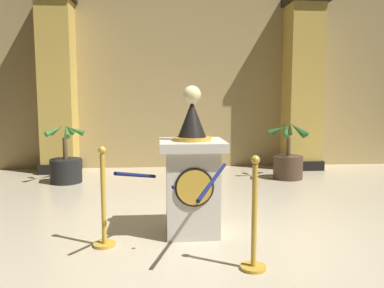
# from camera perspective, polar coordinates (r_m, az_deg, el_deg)

# --- Properties ---
(ground_plane) EXTENTS (10.54, 10.54, 0.00)m
(ground_plane) POSITION_cam_1_polar(r_m,az_deg,el_deg) (4.60, 1.91, -13.08)
(ground_plane) COLOR beige
(back_wall) EXTENTS (10.54, 0.16, 3.80)m
(back_wall) POSITION_cam_1_polar(r_m,az_deg,el_deg) (8.79, -1.47, 9.07)
(back_wall) COLOR tan
(back_wall) RESTS_ON ground_plane
(pedestal_clock) EXTENTS (0.73, 0.73, 1.69)m
(pedestal_clock) POSITION_cam_1_polar(r_m,az_deg,el_deg) (4.49, 0.00, -4.75)
(pedestal_clock) COLOR beige
(pedestal_clock) RESTS_ON ground_plane
(stanchion_near) EXTENTS (0.24, 0.24, 1.06)m
(stanchion_near) POSITION_cam_1_polar(r_m,az_deg,el_deg) (4.28, -12.65, -9.50)
(stanchion_near) COLOR gold
(stanchion_near) RESTS_ON ground_plane
(stanchion_far) EXTENTS (0.24, 0.24, 1.05)m
(stanchion_far) POSITION_cam_1_polar(r_m,az_deg,el_deg) (3.69, 8.97, -12.19)
(stanchion_far) COLOR gold
(stanchion_far) RESTS_ON ground_plane
(velvet_rope) EXTENTS (1.10, 1.08, 0.22)m
(velvet_rope) POSITION_cam_1_polar(r_m,az_deg,el_deg) (3.81, -2.74, -4.97)
(velvet_rope) COLOR #141947
(column_left) EXTENTS (0.79, 0.79, 3.65)m
(column_left) POSITION_cam_1_polar(r_m,az_deg,el_deg) (8.61, -18.84, 8.16)
(column_left) COLOR black
(column_left) RESTS_ON ground_plane
(column_right) EXTENTS (0.84, 0.84, 3.65)m
(column_right) POSITION_cam_1_polar(r_m,az_deg,el_deg) (8.91, 15.64, 8.22)
(column_right) COLOR black
(column_right) RESTS_ON ground_plane
(potted_palm_left) EXTENTS (0.69, 0.69, 1.12)m
(potted_palm_left) POSITION_cam_1_polar(r_m,az_deg,el_deg) (7.56, -17.79, -3.04)
(potted_palm_left) COLOR black
(potted_palm_left) RESTS_ON ground_plane
(potted_palm_right) EXTENTS (0.81, 0.74, 1.12)m
(potted_palm_right) POSITION_cam_1_polar(r_m,az_deg,el_deg) (7.75, 13.72, -2.45)
(potted_palm_right) COLOR #4C3828
(potted_palm_right) RESTS_ON ground_plane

